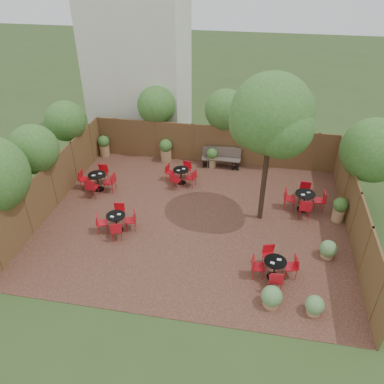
# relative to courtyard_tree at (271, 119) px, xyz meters

# --- Properties ---
(ground) EXTENTS (80.00, 80.00, 0.00)m
(ground) POSITION_rel_courtyard_tree_xyz_m (-2.57, -0.61, -4.29)
(ground) COLOR #354F23
(ground) RESTS_ON ground
(courtyard_paving) EXTENTS (12.00, 10.00, 0.02)m
(courtyard_paving) POSITION_rel_courtyard_tree_xyz_m (-2.57, -0.61, -4.28)
(courtyard_paving) COLOR #331C15
(courtyard_paving) RESTS_ON ground
(fence_back) EXTENTS (12.00, 0.08, 2.00)m
(fence_back) POSITION_rel_courtyard_tree_xyz_m (-2.57, 4.39, -3.29)
(fence_back) COLOR brown
(fence_back) RESTS_ON ground
(fence_left) EXTENTS (0.08, 10.00, 2.00)m
(fence_left) POSITION_rel_courtyard_tree_xyz_m (-8.57, -0.61, -3.29)
(fence_left) COLOR brown
(fence_left) RESTS_ON ground
(fence_right) EXTENTS (0.08, 10.00, 2.00)m
(fence_right) POSITION_rel_courtyard_tree_xyz_m (3.43, -0.61, -3.29)
(fence_right) COLOR brown
(fence_right) RESTS_ON ground
(neighbour_building) EXTENTS (5.00, 4.00, 8.00)m
(neighbour_building) POSITION_rel_courtyard_tree_xyz_m (-7.07, 7.39, -0.29)
(neighbour_building) COLOR silver
(neighbour_building) RESTS_ON ground
(overhang_foliage) EXTENTS (15.92, 10.93, 2.74)m
(overhang_foliage) POSITION_rel_courtyard_tree_xyz_m (-3.64, 1.59, -1.58)
(overhang_foliage) COLOR #336521
(overhang_foliage) RESTS_ON ground
(courtyard_tree) EXTENTS (2.98, 2.92, 5.91)m
(courtyard_tree) POSITION_rel_courtyard_tree_xyz_m (0.00, 0.00, 0.00)
(courtyard_tree) COLOR black
(courtyard_tree) RESTS_ON courtyard_paving
(park_bench_left) EXTENTS (1.62, 0.57, 0.99)m
(park_bench_left) POSITION_rel_courtyard_tree_xyz_m (-1.92, 4.02, -3.76)
(park_bench_left) COLOR brown
(park_bench_left) RESTS_ON courtyard_paving
(park_bench_right) EXTENTS (1.64, 0.69, 0.99)m
(park_bench_right) POSITION_rel_courtyard_tree_xyz_m (-2.22, 4.02, -3.76)
(park_bench_right) COLOR brown
(park_bench_right) RESTS_ON courtyard_paving
(bistro_tables) EXTENTS (10.67, 6.91, 0.92)m
(bistro_tables) POSITION_rel_courtyard_tree_xyz_m (-2.72, -0.17, -3.83)
(bistro_tables) COLOR black
(bistro_tables) RESTS_ON courtyard_paving
(planters) EXTENTS (11.89, 4.31, 1.18)m
(planters) POSITION_rel_courtyard_tree_xyz_m (-3.54, 3.23, -3.68)
(planters) COLOR #A37D51
(planters) RESTS_ON courtyard_paving
(low_shrubs) EXTENTS (2.58, 3.27, 0.71)m
(low_shrubs) POSITION_rel_courtyard_tree_xyz_m (1.49, -3.69, -3.94)
(low_shrubs) COLOR #A37D51
(low_shrubs) RESTS_ON courtyard_paving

